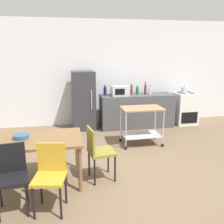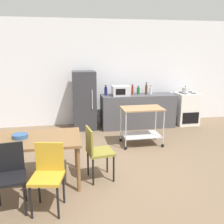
# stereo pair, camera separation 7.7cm
# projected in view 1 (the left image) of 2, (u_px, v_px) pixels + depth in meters

# --- Properties ---
(ground_plane) EXTENTS (12.00, 12.00, 0.00)m
(ground_plane) POSITION_uv_depth(u_px,v_px,m) (129.00, 172.00, 4.35)
(ground_plane) COLOR brown
(back_wall) EXTENTS (8.40, 0.12, 2.90)m
(back_wall) POSITION_uv_depth(u_px,v_px,m) (101.00, 73.00, 7.05)
(back_wall) COLOR white
(back_wall) RESTS_ON ground_plane
(kitchen_counter) EXTENTS (2.00, 0.64, 0.90)m
(kitchen_counter) POSITION_uv_depth(u_px,v_px,m) (137.00, 111.00, 6.89)
(kitchen_counter) COLOR #4C4C51
(kitchen_counter) RESTS_ON ground_plane
(dining_table) EXTENTS (1.50, 0.90, 0.75)m
(dining_table) POSITION_uv_depth(u_px,v_px,m) (33.00, 144.00, 3.85)
(dining_table) COLOR brown
(dining_table) RESTS_ON ground_plane
(chair_mustard) EXTENTS (0.47, 0.47, 0.89)m
(chair_mustard) POSITION_uv_depth(u_px,v_px,m) (50.00, 173.00, 3.25)
(chair_mustard) COLOR gold
(chair_mustard) RESTS_ON ground_plane
(chair_black) EXTENTS (0.45, 0.45, 0.89)m
(chair_black) POSITION_uv_depth(u_px,v_px,m) (11.00, 173.00, 3.24)
(chair_black) COLOR black
(chair_black) RESTS_ON ground_plane
(chair_olive) EXTENTS (0.46, 0.46, 0.89)m
(chair_olive) POSITION_uv_depth(u_px,v_px,m) (98.00, 150.00, 4.01)
(chair_olive) COLOR olive
(chair_olive) RESTS_ON ground_plane
(stove_oven) EXTENTS (0.60, 0.61, 0.92)m
(stove_oven) POSITION_uv_depth(u_px,v_px,m) (185.00, 108.00, 7.18)
(stove_oven) COLOR white
(stove_oven) RESTS_ON ground_plane
(refrigerator) EXTENTS (0.60, 0.63, 1.55)m
(refrigerator) POSITION_uv_depth(u_px,v_px,m) (83.00, 100.00, 6.63)
(refrigerator) COLOR #333338
(refrigerator) RESTS_ON ground_plane
(kitchen_cart) EXTENTS (0.91, 0.57, 0.85)m
(kitchen_cart) POSITION_uv_depth(u_px,v_px,m) (142.00, 120.00, 5.54)
(kitchen_cart) COLOR #A37A51
(kitchen_cart) RESTS_ON ground_plane
(bottle_sparkling_water) EXTENTS (0.08, 0.08, 0.27)m
(bottle_sparkling_water) POSITION_uv_depth(u_px,v_px,m) (105.00, 91.00, 6.66)
(bottle_sparkling_water) COLOR navy
(bottle_sparkling_water) RESTS_ON kitchen_counter
(microwave) EXTENTS (0.46, 0.35, 0.26)m
(microwave) POSITION_uv_depth(u_px,v_px,m) (120.00, 91.00, 6.62)
(microwave) COLOR silver
(microwave) RESTS_ON kitchen_counter
(bottle_wine) EXTENTS (0.06, 0.06, 0.28)m
(bottle_wine) POSITION_uv_depth(u_px,v_px,m) (131.00, 90.00, 6.81)
(bottle_wine) COLOR maroon
(bottle_wine) RESTS_ON kitchen_counter
(bottle_vinegar) EXTENTS (0.08, 0.08, 0.23)m
(bottle_vinegar) POSITION_uv_depth(u_px,v_px,m) (137.00, 91.00, 6.85)
(bottle_vinegar) COLOR #1E6628
(bottle_vinegar) RESTS_ON kitchen_counter
(bottle_sesame_oil) EXTENTS (0.06, 0.06, 0.33)m
(bottle_sesame_oil) POSITION_uv_depth(u_px,v_px,m) (145.00, 89.00, 6.80)
(bottle_sesame_oil) COLOR #4C2D19
(bottle_sesame_oil) RESTS_ON kitchen_counter
(bottle_hot_sauce) EXTENTS (0.07, 0.07, 0.24)m
(bottle_hot_sauce) POSITION_uv_depth(u_px,v_px,m) (150.00, 91.00, 6.83)
(bottle_hot_sauce) COLOR silver
(bottle_hot_sauce) RESTS_ON kitchen_counter
(fruit_bowl) EXTENTS (0.23, 0.23, 0.06)m
(fruit_bowl) POSITION_uv_depth(u_px,v_px,m) (21.00, 136.00, 3.84)
(fruit_bowl) COLOR #33598C
(fruit_bowl) RESTS_ON dining_table
(kettle) EXTENTS (0.24, 0.17, 0.19)m
(kettle) POSITION_uv_depth(u_px,v_px,m) (184.00, 90.00, 6.93)
(kettle) COLOR silver
(kettle) RESTS_ON stove_oven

